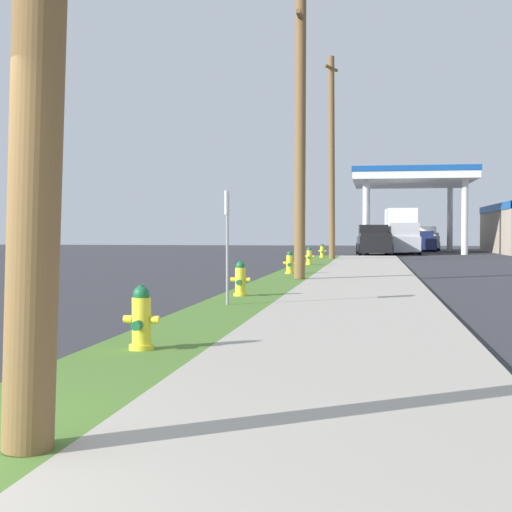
% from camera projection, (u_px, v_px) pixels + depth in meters
% --- Properties ---
extents(fire_hydrant_nearest, '(0.42, 0.37, 0.74)m').
position_uv_depth(fire_hydrant_nearest, '(141.00, 321.00, 8.47)').
color(fire_hydrant_nearest, yellow).
rests_on(fire_hydrant_nearest, grass_verge).
extents(fire_hydrant_second, '(0.42, 0.38, 0.74)m').
position_uv_depth(fire_hydrant_second, '(240.00, 281.00, 15.64)').
color(fire_hydrant_second, yellow).
rests_on(fire_hydrant_second, grass_verge).
extents(fire_hydrant_third, '(0.42, 0.37, 0.74)m').
position_uv_depth(fire_hydrant_third, '(290.00, 264.00, 24.10)').
color(fire_hydrant_third, yellow).
rests_on(fire_hydrant_third, grass_verge).
extents(fire_hydrant_fourth, '(0.42, 0.37, 0.74)m').
position_uv_depth(fire_hydrant_fourth, '(309.00, 257.00, 30.83)').
color(fire_hydrant_fourth, yellow).
rests_on(fire_hydrant_fourth, grass_verge).
extents(fire_hydrant_fifth, '(0.42, 0.38, 0.74)m').
position_uv_depth(fire_hydrant_fifth, '(322.00, 251.00, 39.69)').
color(fire_hydrant_fifth, yellow).
rests_on(fire_hydrant_fifth, grass_verge).
extents(utility_pole_midground, '(0.33, 1.40, 8.17)m').
position_uv_depth(utility_pole_midground, '(300.00, 135.00, 21.34)').
color(utility_pole_midground, brown).
rests_on(utility_pole_midground, grass_verge).
extents(utility_pole_background, '(0.63, 1.34, 10.36)m').
position_uv_depth(utility_pole_background, '(332.00, 156.00, 37.92)').
color(utility_pole_background, brown).
rests_on(utility_pole_background, grass_verge).
extents(street_sign_post, '(0.05, 0.36, 2.12)m').
position_uv_depth(street_sign_post, '(227.00, 223.00, 13.71)').
color(street_sign_post, gray).
rests_on(street_sign_post, grass_verge).
extents(gas_station_canopy, '(15.38, 13.56, 5.87)m').
position_uv_depth(gas_station_canopy, '(501.00, 216.00, 52.84)').
color(gas_station_canopy, silver).
rests_on(gas_station_canopy, ground).
extents(car_navy_by_near_pump, '(2.20, 4.61, 1.57)m').
position_uv_depth(car_navy_by_near_pump, '(421.00, 242.00, 57.16)').
color(car_navy_by_near_pump, navy).
rests_on(car_navy_by_near_pump, ground).
extents(truck_silver_at_forecourt, '(2.38, 6.48, 3.11)m').
position_uv_depth(truck_silver_at_forecourt, '(401.00, 232.00, 50.53)').
color(truck_silver_at_forecourt, '#BCBCC1').
rests_on(truck_silver_at_forecourt, ground).
extents(truck_white_on_apron, '(2.19, 5.43, 1.97)m').
position_uv_depth(truck_white_on_apron, '(425.00, 239.00, 61.06)').
color(truck_white_on_apron, white).
rests_on(truck_white_on_apron, ground).
extents(truck_black_at_far_bay, '(2.39, 5.50, 1.97)m').
position_uv_depth(truck_black_at_far_bay, '(374.00, 241.00, 47.58)').
color(truck_black_at_far_bay, black).
rests_on(truck_black_at_far_bay, ground).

